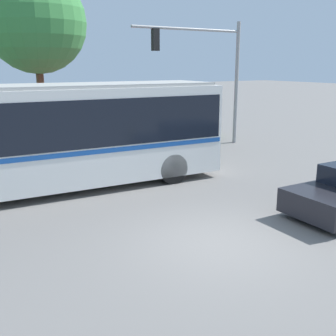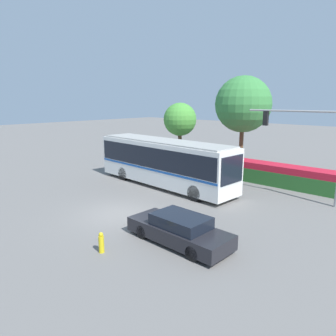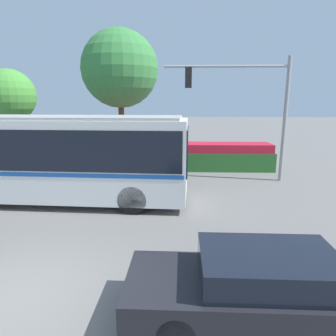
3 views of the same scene
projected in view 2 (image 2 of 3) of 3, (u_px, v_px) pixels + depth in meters
The scene contains 8 objects.
ground_plane at pixel (119, 214), 16.76m from camera, with size 140.00×140.00×0.00m, color slate.
city_bus at pixel (164, 160), 21.98m from camera, with size 11.55×3.11×3.27m.
sedan_foreground at pixel (179, 230), 13.23m from camera, with size 4.75×1.86×1.27m.
traffic_light_pole at pixel (314, 137), 18.08m from camera, with size 5.78×0.24×5.81m.
flowering_hedge at pixel (271, 174), 22.71m from camera, with size 10.61×1.56×1.49m.
street_tree_left at pixel (180, 120), 30.49m from camera, with size 3.22×3.22×5.77m.
street_tree_centre at pixel (243, 104), 25.14m from camera, with size 4.53×4.53×7.93m.
fire_hydrant at pixel (101, 243), 12.43m from camera, with size 0.22×0.22×0.86m.
Camera 2 is at (12.68, -9.88, 5.97)m, focal length 33.34 mm.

